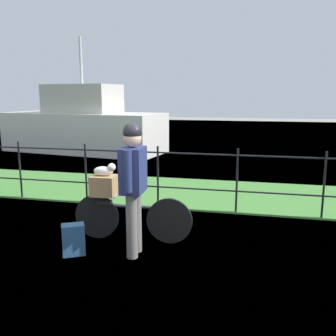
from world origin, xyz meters
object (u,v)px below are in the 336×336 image
Objects in this scene: terrier_dog at (105,170)px; backpack_on_paving at (73,240)px; moored_boat_near at (84,126)px; bicycle_main at (131,217)px; wooden_crate at (104,185)px; cyclist_person at (133,178)px.

backpack_on_paving is (-0.21, -0.61, -0.79)m from terrier_dog.
backpack_on_paving is at bearing -108.63° from terrier_dog.
moored_boat_near reaches higher than terrier_dog.
terrier_dog is at bearing -177.44° from bicycle_main.
cyclist_person is (0.57, -0.42, 0.23)m from wooden_crate.
bicycle_main is 1.00× the size of cyclist_person.
wooden_crate is at bearing -177.44° from terrier_dog.
cyclist_person is at bearing -37.94° from terrier_dog.
wooden_crate is 0.75m from cyclist_person.
wooden_crate is 0.84× the size of backpack_on_paving.
wooden_crate is 0.06× the size of moored_boat_near.
wooden_crate is at bearing -177.44° from bicycle_main.
cyclist_person reaches higher than terrier_dog.
bicycle_main is at bearing -60.27° from moored_boat_near.
bicycle_main is 8.80m from moored_boat_near.
bicycle_main is at bearing 2.56° from terrier_dog.
bicycle_main is 0.28× the size of moored_boat_near.
moored_boat_near is at bearing 119.39° from cyclist_person.
cyclist_person is at bearing -36.64° from wooden_crate.
backpack_on_paving is at bearing -106.54° from wooden_crate.
moored_boat_near is at bearing 85.11° from backpack_on_paving.
backpack_on_paving is at bearing -131.96° from bicycle_main.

